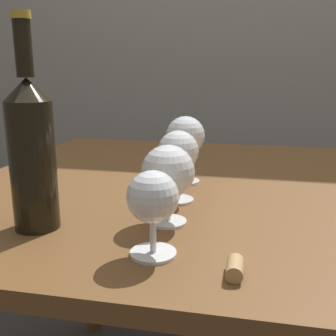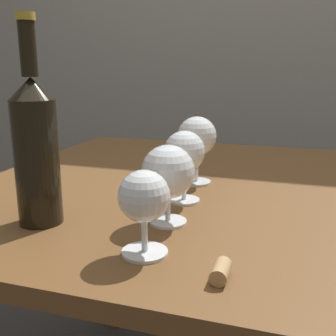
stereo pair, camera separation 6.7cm
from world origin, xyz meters
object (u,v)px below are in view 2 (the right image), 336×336
(wine_glass_white, at_px, (184,153))
(cork, at_px, (221,271))
(wine_glass_cabernet, at_px, (168,173))
(wine_bottle, at_px, (36,148))
(wine_glass_rose, at_px, (197,138))
(wine_glass_amber, at_px, (144,198))

(wine_glass_white, xyz_separation_m, cork, (0.12, -0.27, -0.09))
(wine_glass_cabernet, height_order, wine_bottle, wine_bottle)
(wine_glass_white, xyz_separation_m, wine_glass_rose, (-0.01, 0.13, 0.01))
(wine_glass_amber, xyz_separation_m, wine_glass_rose, (-0.02, 0.37, 0.02))
(wine_glass_amber, relative_size, wine_glass_white, 0.88)
(wine_glass_cabernet, height_order, cork, wine_glass_cabernet)
(cork, bearing_deg, wine_bottle, 163.35)
(wine_glass_amber, distance_m, cork, 0.14)
(wine_glass_rose, xyz_separation_m, cork, (0.13, -0.41, -0.09))
(wine_glass_amber, bearing_deg, wine_glass_rose, 92.45)
(wine_glass_amber, xyz_separation_m, wine_bottle, (-0.21, 0.06, 0.05))
(wine_glass_amber, distance_m, wine_glass_rose, 0.37)
(wine_glass_white, relative_size, wine_bottle, 0.41)
(wine_glass_cabernet, xyz_separation_m, wine_bottle, (-0.21, -0.06, 0.04))
(wine_glass_cabernet, xyz_separation_m, wine_glass_white, (-0.00, 0.12, 0.01))
(cork, bearing_deg, wine_glass_white, 114.19)
(wine_glass_rose, relative_size, wine_bottle, 0.45)
(wine_glass_rose, relative_size, cork, 3.57)
(wine_glass_cabernet, height_order, wine_glass_white, wine_glass_white)
(wine_bottle, height_order, cork, wine_bottle)
(wine_glass_amber, xyz_separation_m, wine_glass_white, (-0.01, 0.24, 0.01))
(wine_glass_white, height_order, cork, wine_glass_white)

